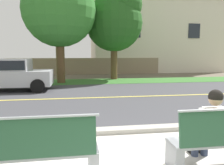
# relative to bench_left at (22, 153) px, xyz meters

# --- Properties ---
(ground_plane) EXTENTS (140.00, 140.00, 0.00)m
(ground_plane) POSITION_rel_bench_left_xyz_m (1.60, 7.48, -0.47)
(ground_plane) COLOR #665B4C
(curb_edge) EXTENTS (44.00, 0.30, 0.11)m
(curb_edge) POSITION_rel_bench_left_xyz_m (1.60, 1.83, -0.41)
(curb_edge) COLOR #ADA89E
(curb_edge) RESTS_ON ground_plane
(street_asphalt) EXTENTS (52.00, 8.00, 0.01)m
(street_asphalt) POSITION_rel_bench_left_xyz_m (1.60, 5.98, -0.46)
(street_asphalt) COLOR #424247
(street_asphalt) RESTS_ON ground_plane
(road_centre_line) EXTENTS (48.00, 0.14, 0.01)m
(road_centre_line) POSITION_rel_bench_left_xyz_m (1.60, 5.98, -0.46)
(road_centre_line) COLOR #E0CC4C
(road_centre_line) RESTS_ON ground_plane
(far_verge_grass) EXTENTS (48.00, 2.80, 0.02)m
(far_verge_grass) POSITION_rel_bench_left_xyz_m (1.60, 11.38, -0.46)
(far_verge_grass) COLOR #38702D
(far_verge_grass) RESTS_ON ground_plane
(bench_left) EXTENTS (2.09, 0.48, 1.01)m
(bench_left) POSITION_rel_bench_left_xyz_m (0.00, 0.00, 0.00)
(bench_left) COLOR #9EA0A8
(bench_left) RESTS_ON ground_plane
(seated_person_white) EXTENTS (0.52, 0.68, 1.25)m
(seated_person_white) POSITION_rel_bench_left_xyz_m (2.87, 0.17, 0.21)
(seated_person_white) COLOR #333D56
(seated_person_white) RESTS_ON ground_plane
(car_silver_near) EXTENTS (4.30, 1.86, 1.54)m
(car_silver_near) POSITION_rel_bench_left_xyz_m (-2.65, 8.38, 0.39)
(car_silver_near) COLOR #B2B5BC
(car_silver_near) RESTS_ON ground_plane
(shade_tree_left) EXTENTS (4.33, 4.33, 7.15)m
(shade_tree_left) POSITION_rel_bench_left_xyz_m (-0.09, 10.91, 4.18)
(shade_tree_left) COLOR brown
(shade_tree_left) RESTS_ON ground_plane
(shade_tree_centre) EXTENTS (3.85, 3.85, 6.35)m
(shade_tree_centre) POSITION_rel_bench_left_xyz_m (3.41, 12.39, 3.66)
(shade_tree_centre) COLOR brown
(shade_tree_centre) RESTS_ON ground_plane
(garden_wall) EXTENTS (13.00, 0.36, 1.40)m
(garden_wall) POSITION_rel_bench_left_xyz_m (1.43, 16.52, 0.23)
(garden_wall) COLOR gray
(garden_wall) RESTS_ON ground_plane
(house_across_street) EXTENTS (13.40, 6.91, 7.55)m
(house_across_street) POSITION_rel_bench_left_xyz_m (8.53, 19.72, 3.35)
(house_across_street) COLOR beige
(house_across_street) RESTS_ON ground_plane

